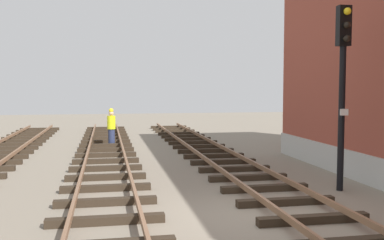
# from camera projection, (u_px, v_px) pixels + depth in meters

# --- Properties ---
(ground_plane) EXTENTS (80.00, 80.00, 0.00)m
(ground_plane) POSITION_uv_depth(u_px,v_px,m) (255.00, 216.00, 10.16)
(ground_plane) COLOR slate
(track_near_building) EXTENTS (2.50, 45.12, 0.32)m
(track_near_building) POSITION_uv_depth(u_px,v_px,m) (299.00, 208.00, 10.34)
(track_near_building) COLOR #2D2319
(track_near_building) RESTS_ON ground
(track_centre) EXTENTS (2.50, 45.12, 0.32)m
(track_centre) POSITION_uv_depth(u_px,v_px,m) (106.00, 219.00, 9.53)
(track_centre) COLOR #2D2319
(track_centre) RESTS_ON ground
(signal_mast) EXTENTS (0.36, 0.40, 5.13)m
(signal_mast) POSITION_uv_depth(u_px,v_px,m) (343.00, 75.00, 12.43)
(signal_mast) COLOR black
(signal_mast) RESTS_ON ground
(track_worker_foreground) EXTENTS (0.40, 0.40, 1.87)m
(track_worker_foreground) POSITION_uv_depth(u_px,v_px,m) (111.00, 127.00, 22.08)
(track_worker_foreground) COLOR #262D4C
(track_worker_foreground) RESTS_ON ground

